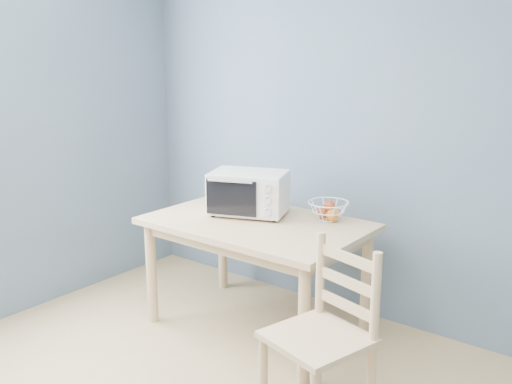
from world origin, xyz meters
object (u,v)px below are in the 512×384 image
Objects in this scene: dining_table at (256,236)px; toaster_oven at (246,192)px; fruit_basket at (329,210)px; dining_chair at (324,339)px.

toaster_oven reaches higher than dining_table.
dining_table is 4.96× the size of fruit_basket.
dining_chair reaches higher than fruit_basket.
fruit_basket reaches higher than dining_table.
toaster_oven is 0.57m from fruit_basket.
dining_table is 0.31m from toaster_oven.
dining_table is 1.50× the size of dining_chair.
dining_table is at bearing 160.46° from dining_chair.
toaster_oven is (-0.15, 0.08, 0.26)m from dining_table.
dining_chair reaches higher than dining_table.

